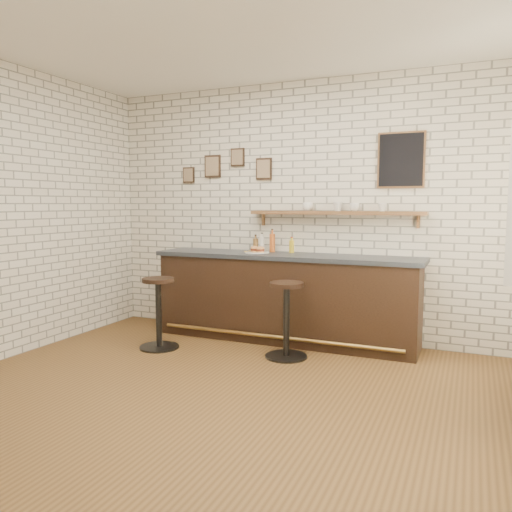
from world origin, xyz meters
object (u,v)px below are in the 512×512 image
Objects in this scene: bar_counter at (285,297)px; condiment_bottle_yellow at (292,246)px; ciabatta_sandwich at (258,249)px; shelf_cup_d at (382,207)px; sandwich_plate at (257,252)px; bitters_bottle_amber at (272,243)px; shelf_cup_a at (308,207)px; shelf_cup_c at (355,207)px; bitters_bottle_white at (262,244)px; shelf_cup_b at (338,206)px; bitters_bottle_brown at (256,245)px; bar_stool_right at (286,317)px; bar_stool_left at (159,311)px.

condiment_bottle_yellow is (0.02, 0.16, 0.58)m from bar_counter.
ciabatta_sandwich is 2.16× the size of shelf_cup_d.
bitters_bottle_amber is at bearing 55.90° from sandwich_plate.
shelf_cup_a reaches higher than bar_counter.
condiment_bottle_yellow is 1.65× the size of shelf_cup_c.
ciabatta_sandwich is 0.19m from bitters_bottle_white.
ciabatta_sandwich is 1.04m from shelf_cup_b.
bitters_bottle_brown is 0.79m from shelf_cup_a.
sandwich_plate is 1.49× the size of condiment_bottle_yellow.
condiment_bottle_yellow is at bearing 162.10° from shelf_cup_d.
sandwich_plate is 1.02× the size of bitters_bottle_amber.
bitters_bottle_amber is 0.35× the size of bar_stool_right.
shelf_cup_d reaches higher than condiment_bottle_yellow.
bitters_bottle_white is 1.47m from shelf_cup_d.
ciabatta_sandwich is 0.26× the size of bar_stool_right.
shelf_cup_d is at bearing 3.53° from shelf_cup_a.
shelf_cup_d reaches higher than bitters_bottle_amber.
bitters_bottle_white reaches higher than condiment_bottle_yellow.
bitters_bottle_brown reaches higher than bar_stool_right.
bar_counter is 1.29m from shelf_cup_c.
condiment_bottle_yellow is at bearing -0.00° from bitters_bottle_brown.
bitters_bottle_white reaches higher than ciabatta_sandwich.
bitters_bottle_brown is at bearing 180.00° from condiment_bottle_yellow.
ciabatta_sandwich reaches higher than bar_stool_left.
shelf_cup_d is at bearing 2.16° from condiment_bottle_yellow.
bar_stool_left is 2.06m from shelf_cup_a.
bar_stool_left is 0.99× the size of bar_stool_right.
bar_stool_left is (-0.82, -0.83, -0.60)m from sandwich_plate.
bitters_bottle_amber is 0.60m from shelf_cup_a.
condiment_bottle_yellow is at bearing 26.67° from ciabatta_sandwich.
bar_counter is 0.64m from ciabatta_sandwich.
bitters_bottle_amber is 0.25m from condiment_bottle_yellow.
shelf_cup_b is (0.89, 0.22, 0.50)m from ciabatta_sandwich.
bar_stool_left is 8.14× the size of shelf_cup_d.
bar_stool_right is 8.22× the size of shelf_cup_d.
shelf_cup_d reaches higher than ciabatta_sandwich.
bar_stool_right is 6.92× the size of shelf_cup_c.
bar_counter is at bearing 111.81° from bar_stool_right.
shelf_cup_a reaches higher than bitters_bottle_white.
shelf_cup_b reaches higher than condiment_bottle_yellow.
bitters_bottle_white is 1.21× the size of condiment_bottle_yellow.
bitters_bottle_brown is at bearing 54.35° from bar_stool_left.
shelf_cup_c is at bearing 11.41° from ciabatta_sandwich.
bar_stool_left is 1.42m from bar_stool_right.
shelf_cup_b is 0.98× the size of shelf_cup_c.
sandwich_plate reaches higher than bar_stool_left.
shelf_cup_b reaches higher than bar_stool_left.
shelf_cup_c reaches higher than bitters_bottle_amber.
bar_stool_left is (-0.72, -1.00, -0.67)m from bitters_bottle_brown.
condiment_bottle_yellow is (0.46, -0.00, -0.00)m from bitters_bottle_brown.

